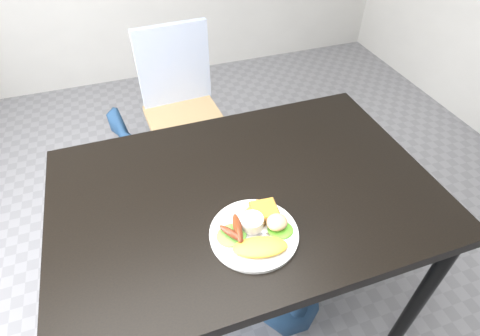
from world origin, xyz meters
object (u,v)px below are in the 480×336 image
Objects in this scene: person at (188,85)px; plate at (254,234)px; dining_table at (245,193)px; dining_chair at (186,120)px.

plate is (0.01, -0.73, -0.07)m from person.
dining_table is 0.89m from dining_chair.
person is at bearing 91.04° from plate.
dining_table is 4.80× the size of plate.
dining_chair is at bearing 89.60° from plate.
plate is at bearing 75.82° from person.
dining_chair is (-0.03, 0.84, -0.28)m from dining_table.
dining_table is 0.73× the size of person.
plate is at bearing -101.94° from dining_table.
dining_table reaches higher than dining_chair.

